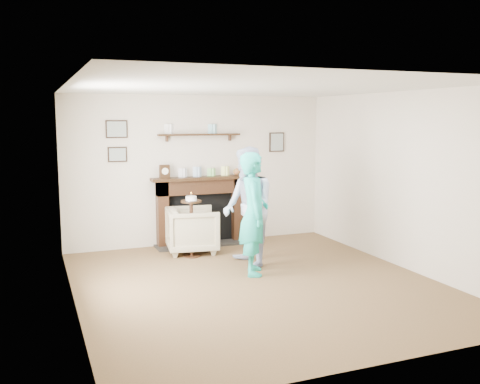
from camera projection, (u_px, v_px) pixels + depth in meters
name	position (u px, v px, depth m)	size (l,w,h in m)	color
ground	(257.00, 284.00, 6.90)	(5.00, 5.00, 0.00)	brown
room_shell	(237.00, 155.00, 7.31)	(4.54, 5.02, 2.52)	beige
armchair	(193.00, 252.00, 8.54)	(0.77, 0.79, 0.72)	tan
man	(248.00, 266.00, 7.73)	(0.84, 0.65, 1.73)	#CBDCFE
woman	(254.00, 273.00, 7.36)	(0.61, 0.40, 1.67)	teal
pedestal_table	(191.00, 217.00, 8.17)	(0.31, 0.31, 1.01)	black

